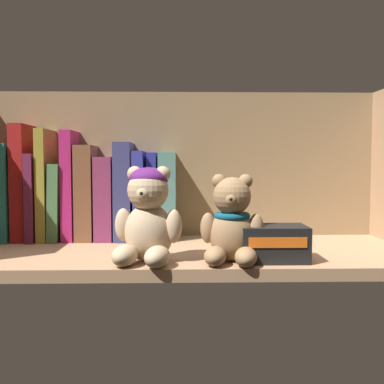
{
  "coord_description": "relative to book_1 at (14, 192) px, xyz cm",
  "views": [
    {
      "loc": [
        -0.37,
        -82.89,
        17.81
      ],
      "look_at": [
        1.67,
        0.0,
        12.48
      ],
      "focal_mm": 42.94,
      "sensor_mm": 36.0,
      "label": 1
    }
  ],
  "objects": [
    {
      "name": "small_product_box",
      "position": [
        49.99,
        -23.07,
        -6.91
      ],
      "size": [
        10.62,
        7.24,
        5.7
      ],
      "color": "black",
      "rests_on": "shelf_board"
    },
    {
      "name": "book_10",
      "position": [
        26.73,
        0.0,
        -0.72
      ],
      "size": [
        2.93,
        12.76,
        18.16
      ],
      "primitive_type": "cube",
      "rotation": [
        0.0,
        -0.03,
        0.0
      ],
      "color": "#2E3297",
      "rests_on": "shelf_board"
    },
    {
      "name": "book_9",
      "position": [
        23.5,
        0.0,
        0.15
      ],
      "size": [
        3.4,
        13.16,
        19.84
      ],
      "primitive_type": "cube",
      "color": "navy",
      "rests_on": "shelf_board"
    },
    {
      "name": "book_4",
      "position": [
        7.74,
        0.0,
        1.45
      ],
      "size": [
        1.88,
        13.57,
        22.43
      ],
      "primitive_type": "cube",
      "color": "olive",
      "rests_on": "shelf_board"
    },
    {
      "name": "book_11",
      "position": [
        29.23,
        0.0,
        -0.87
      ],
      "size": [
        1.92,
        10.09,
        17.8
      ],
      "primitive_type": "cube",
      "color": "navy",
      "rests_on": "shelf_board"
    },
    {
      "name": "teddy_bear_larger",
      "position": [
        29.84,
        -23.35,
        -2.53
      ],
      "size": [
        11.48,
        11.88,
        15.25
      ],
      "color": "tan",
      "rests_on": "shelf_board"
    },
    {
      "name": "book_5",
      "position": [
        10.07,
        0.0,
        -2.01
      ],
      "size": [
        2.54,
        13.4,
        15.58
      ],
      "primitive_type": "cube",
      "rotation": [
        0.0,
        0.03,
        0.0
      ],
      "color": "#467145",
      "rests_on": "shelf_board"
    },
    {
      "name": "book_12",
      "position": [
        32.31,
        0.0,
        -0.84
      ],
      "size": [
        3.52,
        10.7,
        17.85
      ],
      "primitive_type": "cube",
      "color": "slate",
      "rests_on": "shelf_board"
    },
    {
      "name": "book_1",
      "position": [
        0.0,
        0.0,
        0.0
      ],
      "size": [
        2.69,
        14.53,
        19.54
      ],
      "primitive_type": "cube",
      "color": "#1F6A61",
      "rests_on": "shelf_board"
    },
    {
      "name": "book_6",
      "position": [
        12.59,
        0.0,
        1.32
      ],
      "size": [
        2.27,
        12.19,
        22.18
      ],
      "primitive_type": "cube",
      "color": "#AB1F62",
      "rests_on": "shelf_board"
    },
    {
      "name": "shelf_back_panel",
      "position": [
        35.1,
        3.52,
        4.64
      ],
      "size": [
        85.15,
        1.2,
        32.82
      ],
      "primitive_type": "cube",
      "color": "olive",
      "rests_on": "ground"
    },
    {
      "name": "shelf_board",
      "position": [
        35.1,
        -12.97,
        -10.77
      ],
      "size": [
        82.75,
        31.78,
        2.0
      ],
      "primitive_type": "cube",
      "color": "#A87F5B",
      "rests_on": "ground"
    },
    {
      "name": "book_8",
      "position": [
        19.68,
        0.0,
        -1.31
      ],
      "size": [
        3.53,
        12.48,
        16.92
      ],
      "primitive_type": "cube",
      "color": "#7C2D53",
      "rests_on": "shelf_board"
    },
    {
      "name": "teddy_bear_smaller",
      "position": [
        43.2,
        -23.69,
        -3.79
      ],
      "size": [
        10.38,
        10.76,
        14.0
      ],
      "color": "#93704C",
      "rests_on": "shelf_board"
    },
    {
      "name": "book_7",
      "position": [
        15.82,
        0.0,
        -0.15
      ],
      "size": [
        3.48,
        12.39,
        19.25
      ],
      "primitive_type": "cube",
      "color": "brown",
      "rests_on": "shelf_board"
    },
    {
      "name": "book_3",
      "position": [
        5.62,
        0.0,
        -1.0
      ],
      "size": [
        1.64,
        14.67,
        17.53
      ],
      "primitive_type": "cube",
      "color": "#591B39",
      "rests_on": "shelf_board"
    },
    {
      "name": "book_2",
      "position": [
        3.07,
        0.0,
        1.95
      ],
      "size": [
        2.73,
        12.89,
        23.43
      ],
      "primitive_type": "cube",
      "color": "maroon",
      "rests_on": "shelf_board"
    }
  ]
}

